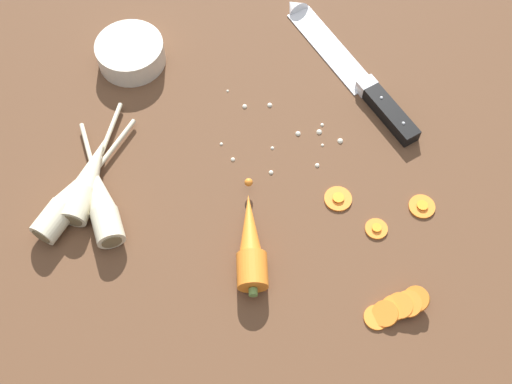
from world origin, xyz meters
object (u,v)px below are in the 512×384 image
object	(u,v)px
carrot_slice_stack	(397,308)
carrot_slice_stray_mid	(422,206)
whole_carrot	(251,244)
parsnip_front	(101,200)
parsnip_mid_left	(89,179)
chefs_knife	(345,64)
parsnip_mid_right	(73,195)
carrot_slice_stray_near	(376,228)
carrot_slice_stray_far	(338,198)
prep_bowl	(130,52)

from	to	relation	value
carrot_slice_stack	carrot_slice_stray_mid	bearing A→B (deg)	78.26
whole_carrot	parsnip_front	size ratio (longest dim) A/B	0.88
parsnip_mid_left	chefs_knife	bearing A→B (deg)	37.68
carrot_slice_stack	chefs_knife	bearing A→B (deg)	102.99
parsnip_mid_left	carrot_slice_stack	bearing A→B (deg)	-16.42
whole_carrot	parsnip_mid_right	size ratio (longest dim) A/B	0.79
parsnip_mid_right	carrot_slice_stray_near	distance (cm)	43.44
chefs_knife	carrot_slice_stray_mid	world-z (taller)	chefs_knife
parsnip_mid_left	carrot_slice_stray_far	xyz separation A→B (cm)	(36.14, 2.46, -1.62)
carrot_slice_stray_far	parsnip_front	bearing A→B (deg)	-170.52
chefs_knife	parsnip_mid_left	bearing A→B (deg)	-142.32
chefs_knife	parsnip_mid_right	world-z (taller)	parsnip_mid_right
carrot_slice_stray_mid	parsnip_mid_right	bearing A→B (deg)	-173.49
parsnip_mid_left	prep_bowl	xyz separation A→B (cm)	(0.70, 23.90, 0.17)
carrot_slice_stray_mid	chefs_knife	bearing A→B (deg)	117.28
parsnip_mid_left	parsnip_front	bearing A→B (deg)	-50.48
whole_carrot	parsnip_front	world-z (taller)	whole_carrot
parsnip_mid_left	parsnip_mid_right	distance (cm)	3.27
parsnip_front	parsnip_mid_right	xyz separation A→B (cm)	(-4.12, 0.25, -0.00)
chefs_knife	whole_carrot	size ratio (longest dim) A/B	1.66
parsnip_mid_right	carrot_slice_stray_mid	xyz separation A→B (cm)	(49.77, 5.68, -1.62)
carrot_slice_stray_mid	carrot_slice_stray_far	distance (cm)	12.10
carrot_slice_stray_far	parsnip_mid_right	bearing A→B (deg)	-171.91
parsnip_mid_right	carrot_slice_stray_mid	size ratio (longest dim) A/B	5.79
parsnip_mid_left	parsnip_mid_right	size ratio (longest dim) A/B	0.97
carrot_slice_stray_mid	prep_bowl	size ratio (longest dim) A/B	0.35
parsnip_mid_right	carrot_slice_stack	distance (cm)	47.59
parsnip_front	parsnip_mid_right	world-z (taller)	same
carrot_slice_stray_mid	prep_bowl	bearing A→B (deg)	156.05
parsnip_front	whole_carrot	bearing A→B (deg)	-10.15
prep_bowl	carrot_slice_stray_mid	bearing A→B (deg)	-23.95
whole_carrot	carrot_slice_stack	world-z (taller)	whole_carrot
parsnip_front	prep_bowl	distance (cm)	27.11
parsnip_front	carrot_slice_stray_mid	bearing A→B (deg)	7.40
whole_carrot	carrot_slice_stray_mid	bearing A→B (deg)	22.77
carrot_slice_stray_near	carrot_slice_stray_mid	xyz separation A→B (cm)	(6.38, 4.44, 0.00)
carrot_slice_stray_far	parsnip_mid_left	bearing A→B (deg)	-176.10
parsnip_mid_left	carrot_slice_stray_far	distance (cm)	36.26
carrot_slice_stray_near	carrot_slice_stray_far	size ratio (longest dim) A/B	0.80
chefs_knife	parsnip_front	bearing A→B (deg)	-137.12
whole_carrot	carrot_slice_stray_far	size ratio (longest dim) A/B	4.35
carrot_slice_stray_far	carrot_slice_stray_near	bearing A→B (deg)	-35.77
parsnip_mid_right	carrot_slice_stray_near	size ratio (longest dim) A/B	6.88
carrot_slice_stray_mid	carrot_slice_stray_far	xyz separation A→B (cm)	(-12.10, -0.32, 0.00)
chefs_knife	carrot_slice_stack	world-z (taller)	carrot_slice_stack
carrot_slice_stack	carrot_slice_stray_far	size ratio (longest dim) A/B	2.09
chefs_knife	parsnip_mid_right	xyz separation A→B (cm)	(-37.06, -30.33, 1.33)
carrot_slice_stray_mid	whole_carrot	bearing A→B (deg)	-157.23
parsnip_mid_left	carrot_slice_stack	distance (cm)	46.83
carrot_slice_stack	carrot_slice_stray_mid	size ratio (longest dim) A/B	2.21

